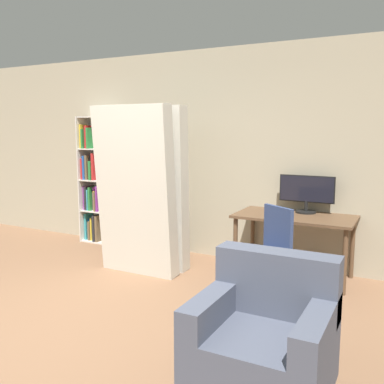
# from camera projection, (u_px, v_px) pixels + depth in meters

# --- Properties ---
(ground_plane) EXTENTS (16.00, 16.00, 0.00)m
(ground_plane) POSITION_uv_depth(u_px,v_px,m) (33.00, 339.00, 3.46)
(ground_plane) COLOR brown
(wall_back) EXTENTS (8.00, 0.06, 2.70)m
(wall_back) POSITION_uv_depth(u_px,v_px,m) (194.00, 154.00, 5.73)
(wall_back) COLOR tan
(wall_back) RESTS_ON ground
(desk) EXTENTS (1.31, 0.70, 0.72)m
(desk) POSITION_uv_depth(u_px,v_px,m) (294.00, 223.00, 4.82)
(desk) COLOR brown
(desk) RESTS_ON ground
(monitor) EXTENTS (0.63, 0.23, 0.43)m
(monitor) POSITION_uv_depth(u_px,v_px,m) (307.00, 192.00, 4.93)
(monitor) COLOR black
(monitor) RESTS_ON desk
(office_chair) EXTENTS (0.61, 0.61, 0.92)m
(office_chair) POSITION_uv_depth(u_px,v_px,m) (266.00, 262.00, 4.25)
(office_chair) COLOR #4C4C51
(office_chair) RESTS_ON ground
(bookshelf) EXTENTS (0.62, 0.29, 1.87)m
(bookshelf) POSITION_uv_depth(u_px,v_px,m) (98.00, 184.00, 6.38)
(bookshelf) COLOR beige
(bookshelf) RESTS_ON ground
(mattress_near) EXTENTS (0.97, 0.34, 1.96)m
(mattress_near) POSITION_uv_depth(u_px,v_px,m) (136.00, 191.00, 4.90)
(mattress_near) COLOR beige
(mattress_near) RESTS_ON ground
(mattress_far) EXTENTS (0.97, 0.25, 1.96)m
(mattress_far) POSITION_uv_depth(u_px,v_px,m) (150.00, 188.00, 5.17)
(mattress_far) COLOR beige
(mattress_far) RESTS_ON ground
(armchair) EXTENTS (0.85, 0.80, 0.85)m
(armchair) POSITION_uv_depth(u_px,v_px,m) (265.00, 338.00, 2.81)
(armchair) COLOR #474C5B
(armchair) RESTS_ON ground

